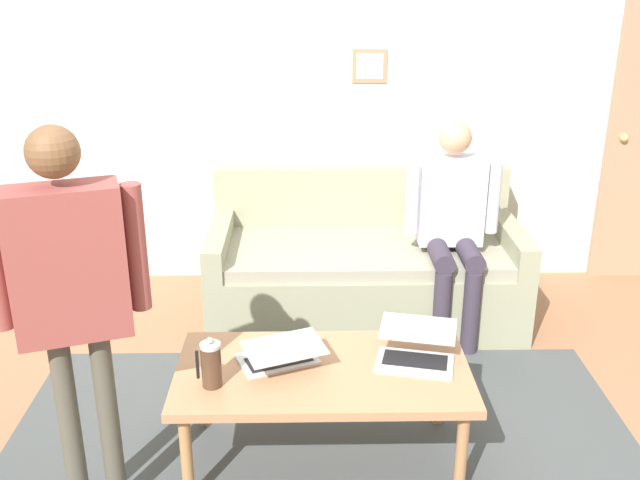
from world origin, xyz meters
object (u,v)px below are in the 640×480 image
Objects in this scene: french_press at (211,364)px; person_standing at (70,282)px; laptop_center at (416,351)px; coffee_table at (323,377)px; person_seated at (453,218)px; couch at (364,269)px; laptop_left at (280,355)px.

person_standing is (0.47, 0.18, 0.46)m from french_press.
laptop_center is 0.90m from french_press.
coffee_table is 1.00× the size of person_seated.
person_standing reaches higher than coffee_table.
person_standing is 2.33m from person_seated.
couch is 2.28m from person_standing.
french_press is at bearing 47.52° from person_seated.
laptop_left is at bearing -149.17° from french_press.
person_standing reaches higher than person_seated.
person_seated reaches higher than laptop_center.
couch reaches higher than laptop_left.
laptop_left is at bearing -155.19° from person_standing.
person_seated is (-1.25, -1.37, 0.15)m from french_press.
couch is at bearing -115.43° from french_press.
french_press reaches higher than laptop_left.
french_press is (0.88, 0.19, 0.06)m from laptop_center.
laptop_center is at bearing -164.54° from person_standing.
person_standing is (0.94, 0.31, 0.61)m from coffee_table.
coffee_table is at bearing -161.86° from person_standing.
laptop_left is 0.60m from laptop_center.
coffee_table is 0.51m from french_press.
person_standing is (0.75, 0.35, 0.52)m from laptop_left.
french_press is (0.47, 0.13, 0.15)m from coffee_table.
laptop_left is (0.19, -0.04, 0.09)m from coffee_table.
person_standing reaches higher than couch.
person_seated reaches higher than laptop_left.
person_seated reaches higher than french_press.
coffee_table is at bearing 78.79° from couch.
coffee_table is (0.29, 1.47, 0.12)m from couch.
person_seated reaches higher than couch.
coffee_table is at bearing 57.66° from person_seated.
couch is 0.69m from person_seated.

